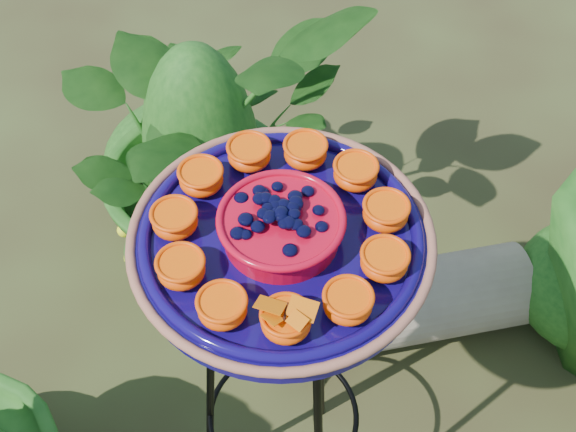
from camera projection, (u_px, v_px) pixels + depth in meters
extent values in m
torus|color=black|center=(282.00, 257.00, 1.20)|extent=(0.33, 0.33, 0.02)
torus|color=black|center=(283.00, 416.00, 1.63)|extent=(0.41, 0.41, 0.01)
cylinder|color=black|center=(320.00, 333.00, 1.61)|extent=(0.05, 0.08, 0.85)
cylinder|color=black|center=(210.00, 385.00, 1.54)|extent=(0.08, 0.02, 0.85)
cylinder|color=#0F064E|center=(281.00, 245.00, 1.18)|extent=(0.57, 0.57, 0.04)
torus|color=#A9614C|center=(281.00, 238.00, 1.17)|extent=(0.45, 0.45, 0.02)
torus|color=#0F064E|center=(281.00, 236.00, 1.16)|extent=(0.42, 0.42, 0.02)
cylinder|color=#BB071E|center=(281.00, 228.00, 1.15)|extent=(0.22, 0.22, 0.04)
torus|color=#BB071E|center=(281.00, 219.00, 1.13)|extent=(0.19, 0.19, 0.01)
ellipsoid|color=black|center=(281.00, 216.00, 1.13)|extent=(0.15, 0.15, 0.03)
ellipsoid|color=#FF4602|center=(384.00, 263.00, 1.12)|extent=(0.07, 0.07, 0.03)
cylinder|color=#FF6B05|center=(385.00, 256.00, 1.10)|extent=(0.06, 0.06, 0.01)
ellipsoid|color=#FF4602|center=(385.00, 214.00, 1.17)|extent=(0.07, 0.07, 0.03)
cylinder|color=#FF6B05|center=(387.00, 207.00, 1.16)|extent=(0.06, 0.06, 0.01)
ellipsoid|color=#FF4602|center=(355.00, 175.00, 1.22)|extent=(0.07, 0.07, 0.03)
cylinder|color=#FF6B05|center=(356.00, 167.00, 1.21)|extent=(0.06, 0.06, 0.01)
ellipsoid|color=#FF4602|center=(305.00, 154.00, 1.25)|extent=(0.07, 0.07, 0.03)
cylinder|color=#FF6B05|center=(306.00, 146.00, 1.23)|extent=(0.06, 0.06, 0.01)
ellipsoid|color=#FF4602|center=(249.00, 156.00, 1.24)|extent=(0.07, 0.07, 0.03)
cylinder|color=#FF6B05|center=(249.00, 148.00, 1.23)|extent=(0.06, 0.06, 0.01)
ellipsoid|color=#FF4602|center=(201.00, 180.00, 1.21)|extent=(0.07, 0.07, 0.03)
cylinder|color=#FF6B05|center=(200.00, 173.00, 1.20)|extent=(0.06, 0.06, 0.01)
ellipsoid|color=#FF4602|center=(175.00, 222.00, 1.16)|extent=(0.07, 0.07, 0.03)
cylinder|color=#FF6B05|center=(174.00, 214.00, 1.15)|extent=(0.06, 0.06, 0.01)
ellipsoid|color=#FF4602|center=(181.00, 270.00, 1.11)|extent=(0.07, 0.07, 0.03)
cylinder|color=#FF6B05|center=(180.00, 263.00, 1.09)|extent=(0.06, 0.06, 0.01)
ellipsoid|color=#FF4602|center=(222.00, 309.00, 1.07)|extent=(0.07, 0.07, 0.03)
cylinder|color=#FF6B05|center=(222.00, 302.00, 1.06)|extent=(0.06, 0.06, 0.01)
ellipsoid|color=#FF4602|center=(286.00, 323.00, 1.06)|extent=(0.07, 0.07, 0.03)
cylinder|color=#FF6B05|center=(286.00, 316.00, 1.04)|extent=(0.06, 0.06, 0.01)
ellipsoid|color=#FF4602|center=(348.00, 304.00, 1.07)|extent=(0.07, 0.07, 0.03)
cylinder|color=#FF6B05|center=(348.00, 297.00, 1.06)|extent=(0.06, 0.06, 0.01)
cylinder|color=black|center=(286.00, 312.00, 1.03)|extent=(0.01, 0.03, 0.00)
cube|color=orange|center=(270.00, 305.00, 1.03)|extent=(0.04, 0.04, 0.01)
cube|color=orange|center=(303.00, 309.00, 1.03)|extent=(0.04, 0.04, 0.01)
cylinder|color=gray|center=(400.00, 304.00, 2.02)|extent=(0.68, 0.41, 0.21)
imported|color=#164712|center=(201.00, 144.00, 1.96)|extent=(0.95, 0.96, 0.81)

